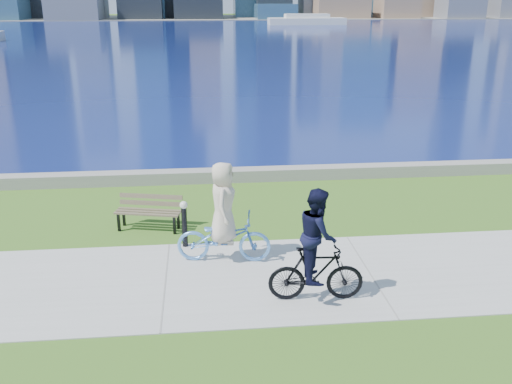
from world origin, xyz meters
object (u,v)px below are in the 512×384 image
cyclist_woman (224,225)px  park_bench (149,209)px  bollard_lamp (184,221)px  cyclist_man (317,254)px

cyclist_woman → park_bench: bearing=48.0°
bollard_lamp → cyclist_woman: bearing=-44.3°
bollard_lamp → cyclist_man: (2.36, -2.55, 0.30)m
cyclist_woman → cyclist_man: 2.35m
bollard_lamp → cyclist_man: size_ratio=0.50×
park_bench → cyclist_man: 4.91m
park_bench → bollard_lamp: bearing=-40.2°
cyclist_man → park_bench: bearing=44.9°
bollard_lamp → park_bench: bearing=126.4°
cyclist_woman → bollard_lamp: bearing=53.1°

